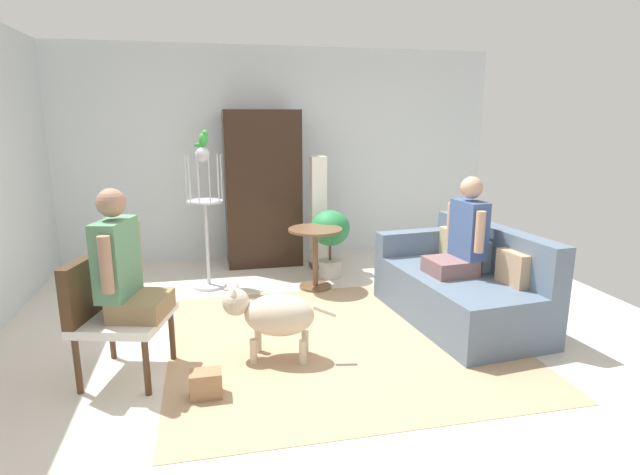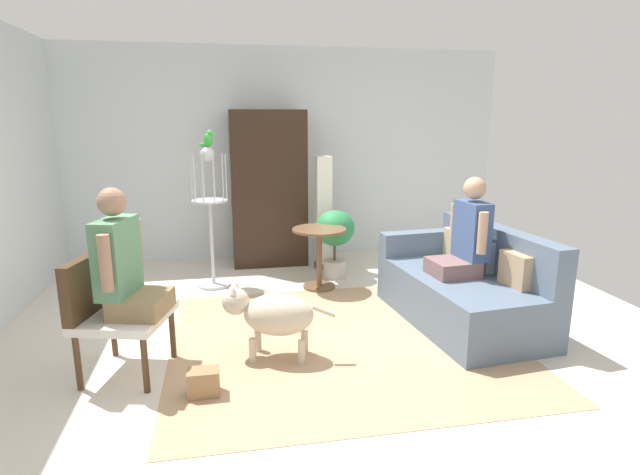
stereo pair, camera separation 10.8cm
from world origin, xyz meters
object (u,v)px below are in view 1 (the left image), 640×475
bird_cage_stand (206,219)px  armoire_cabinet (262,189)px  couch (461,286)px  dog (273,314)px  armchair (108,306)px  parrot (203,139)px  handbag (206,384)px  person_on_couch (463,236)px  column_lamp (318,214)px  round_end_table (315,249)px  potted_plant (330,234)px  person_on_armchair (123,266)px

bird_cage_stand → armoire_cabinet: 1.11m
couch → dog: bearing=-166.5°
armchair → parrot: size_ratio=5.10×
armchair → bird_cage_stand: bearing=69.9°
bird_cage_stand → handbag: bearing=-90.9°
person_on_couch → column_lamp: size_ratio=0.63×
round_end_table → bird_cage_stand: bird_cage_stand is taller
couch → bird_cage_stand: 2.70m
dog → bird_cage_stand: (-0.48, 1.85, 0.40)m
person_on_couch → potted_plant: 1.76m
bird_cage_stand → column_lamp: bird_cage_stand is taller
potted_plant → handbag: potted_plant is taller
armchair → person_on_couch: 2.94m
parrot → potted_plant: 1.74m
person_on_couch → handbag: person_on_couch is taller
couch → handbag: size_ratio=8.38×
potted_plant → column_lamp: (-0.05, 0.41, 0.16)m
person_on_armchair → bird_cage_stand: bird_cage_stand is taller
couch → column_lamp: 2.14m
couch → potted_plant: 1.73m
dog → handbag: dog is taller
potted_plant → armoire_cabinet: bearing=131.0°
armchair → bird_cage_stand: 2.00m
potted_plant → parrot: bearing=-177.5°
dog → column_lamp: 2.49m
column_lamp → couch: bearing=-63.9°
dog → parrot: parrot is taller
person_on_armchair → potted_plant: bearing=45.4°
armoire_cabinet → handbag: size_ratio=9.11×
dog → armoire_cabinet: bearing=85.3°
person_on_couch → bird_cage_stand: bird_cage_stand is taller
person_on_armchair → potted_plant: 2.76m
bird_cage_stand → column_lamp: (1.33, 0.47, -0.09)m
couch → potted_plant: size_ratio=2.23×
armchair → bird_cage_stand: (0.68, 1.86, 0.24)m
parrot → armchair: bearing=-110.5°
person_on_couch → dog: person_on_couch is taller
potted_plant → couch: bearing=-59.3°
couch → armoire_cabinet: armoire_cabinet is taller
parrot → handbag: bearing=-91.3°
person_on_couch → person_on_armchair: person_on_armchair is taller
column_lamp → armoire_cabinet: armoire_cabinet is taller
potted_plant → handbag: size_ratio=3.76×
dog → bird_cage_stand: bearing=104.4°
armchair → round_end_table: armchair is taller
person_on_couch → potted_plant: (-0.84, 1.52, -0.28)m
parrot → armoire_cabinet: size_ratio=0.09×
armchair → potted_plant: size_ratio=1.11×
couch → handbag: couch is taller
armchair → person_on_couch: (2.90, 0.40, 0.27)m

